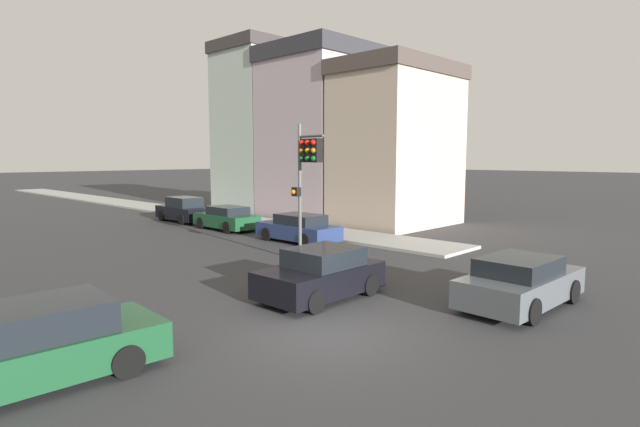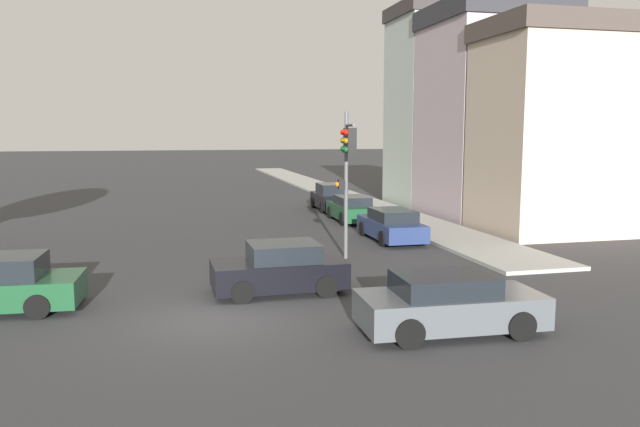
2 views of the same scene
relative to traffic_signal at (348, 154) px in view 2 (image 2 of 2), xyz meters
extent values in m
plane|color=#333335|center=(-5.29, -6.02, -3.92)|extent=(300.00, 300.00, 0.00)
cube|color=#9E9E99|center=(6.04, 26.46, -3.85)|extent=(3.21, 60.00, 0.14)
cube|color=#BCA893|center=(11.67, 4.06, 0.53)|extent=(7.45, 5.19, 8.90)
cube|color=#473D38|center=(11.67, 4.06, 5.42)|extent=(7.75, 5.40, 0.88)
cube|color=#B29EA8|center=(11.16, 10.09, 1.31)|extent=(6.44, 6.52, 10.47)
cube|color=#2D2D33|center=(11.16, 10.09, 7.08)|extent=(6.70, 6.78, 1.07)
cube|color=#ADBCB2|center=(11.50, 16.05, 1.97)|extent=(7.12, 5.21, 11.77)
cube|color=#383333|center=(11.50, 16.05, 8.28)|extent=(7.41, 5.42, 0.86)
cylinder|color=#515456|center=(0.10, 0.50, -1.20)|extent=(0.14, 0.14, 5.45)
cylinder|color=#515456|center=(0.02, -0.22, 1.03)|extent=(0.25, 1.45, 0.10)
cube|color=black|center=(0.06, 0.14, 0.48)|extent=(0.33, 0.33, 0.90)
sphere|color=red|center=(-0.13, 0.16, 0.78)|extent=(0.20, 0.20, 0.20)
sphere|color=#99660F|center=(-0.13, 0.16, 0.48)|extent=(0.20, 0.20, 0.20)
sphere|color=#0F511E|center=(-0.13, 0.16, 0.18)|extent=(0.20, 0.20, 0.20)
cube|color=black|center=(0.02, -0.22, 0.48)|extent=(0.33, 0.33, 0.90)
sphere|color=red|center=(-0.17, -0.20, 0.78)|extent=(0.20, 0.20, 0.20)
sphere|color=#99660F|center=(-0.17, -0.20, 0.48)|extent=(0.20, 0.20, 0.20)
sphere|color=#0F511E|center=(-0.17, -0.20, 0.18)|extent=(0.20, 0.20, 0.20)
cube|color=black|center=(-0.02, -0.58, 0.48)|extent=(0.33, 0.33, 0.90)
sphere|color=red|center=(-0.21, -0.56, 0.78)|extent=(0.20, 0.20, 0.20)
sphere|color=#99660F|center=(-0.21, -0.56, 0.48)|extent=(0.20, 0.20, 0.20)
sphere|color=#0F511E|center=(-0.21, -0.56, 0.18)|extent=(0.20, 0.20, 0.20)
cube|color=black|center=(-0.08, 0.52, -1.13)|extent=(0.26, 0.37, 0.35)
sphere|color=orange|center=(-0.22, 0.53, -1.13)|extent=(0.18, 0.18, 0.18)
cube|color=#4C5156|center=(0.08, -8.43, -3.36)|extent=(4.36, 2.06, 0.75)
cube|color=black|center=(-0.09, -8.43, -2.75)|extent=(2.29, 1.75, 0.47)
cylinder|color=black|center=(1.45, -7.59, -3.58)|extent=(0.70, 0.24, 0.69)
cylinder|color=black|center=(1.38, -9.38, -3.58)|extent=(0.70, 0.24, 0.69)
cylinder|color=black|center=(-1.22, -7.49, -3.58)|extent=(0.70, 0.24, 0.69)
cylinder|color=black|center=(-1.28, -9.28, -3.58)|extent=(0.70, 0.24, 0.69)
cube|color=black|center=(-3.22, -3.85, -3.36)|extent=(3.91, 2.01, 0.78)
cube|color=black|center=(-3.06, -3.84, -2.70)|extent=(2.05, 1.74, 0.53)
cylinder|color=black|center=(-4.40, -4.78, -3.60)|extent=(0.65, 0.23, 0.64)
cylinder|color=black|center=(-4.43, -2.96, -3.60)|extent=(0.65, 0.23, 0.64)
cylinder|color=black|center=(-2.00, -4.73, -3.60)|extent=(0.65, 0.23, 0.64)
cylinder|color=black|center=(-2.03, -2.91, -3.60)|extent=(0.65, 0.23, 0.64)
cylinder|color=black|center=(-9.61, -4.98, -3.60)|extent=(0.65, 0.25, 0.64)
cylinder|color=black|center=(-9.51, -3.15, -3.60)|extent=(0.65, 0.25, 0.64)
cube|color=navy|center=(3.12, 3.83, -3.39)|extent=(1.79, 4.43, 0.71)
cube|color=black|center=(3.12, 3.65, -2.79)|extent=(1.57, 2.31, 0.49)
cylinder|color=black|center=(2.29, 5.21, -3.59)|extent=(0.22, 0.66, 0.66)
cylinder|color=black|center=(3.96, 5.20, -3.59)|extent=(0.22, 0.66, 0.66)
cylinder|color=black|center=(2.28, 2.46, -3.59)|extent=(0.22, 0.66, 0.66)
cylinder|color=black|center=(3.95, 2.46, -3.59)|extent=(0.22, 0.66, 0.66)
cube|color=#194728|center=(3.11, 9.85, -3.38)|extent=(1.84, 4.34, 0.72)
cube|color=black|center=(3.11, 9.67, -2.79)|extent=(1.59, 2.27, 0.46)
cylinder|color=black|center=(2.31, 11.20, -3.58)|extent=(0.23, 0.68, 0.67)
cylinder|color=black|center=(3.96, 11.17, -3.58)|extent=(0.23, 0.68, 0.67)
cylinder|color=black|center=(2.26, 8.53, -3.58)|extent=(0.23, 0.68, 0.67)
cylinder|color=black|center=(3.91, 8.50, -3.58)|extent=(0.23, 0.68, 0.67)
cube|color=black|center=(3.28, 14.82, -3.34)|extent=(1.88, 4.46, 0.79)
cube|color=black|center=(3.28, 14.65, -2.63)|extent=(1.59, 2.34, 0.63)
cylinder|color=black|center=(2.53, 16.22, -3.59)|extent=(0.24, 0.67, 0.66)
cylinder|color=black|center=(4.14, 16.16, -3.59)|extent=(0.24, 0.67, 0.66)
cylinder|color=black|center=(2.43, 13.49, -3.59)|extent=(0.24, 0.67, 0.66)
cylinder|color=black|center=(4.04, 13.43, -3.59)|extent=(0.24, 0.67, 0.66)
camera|label=1|loc=(-13.54, -13.87, 0.21)|focal=28.00mm
camera|label=2|loc=(-6.30, -21.58, 0.79)|focal=35.00mm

